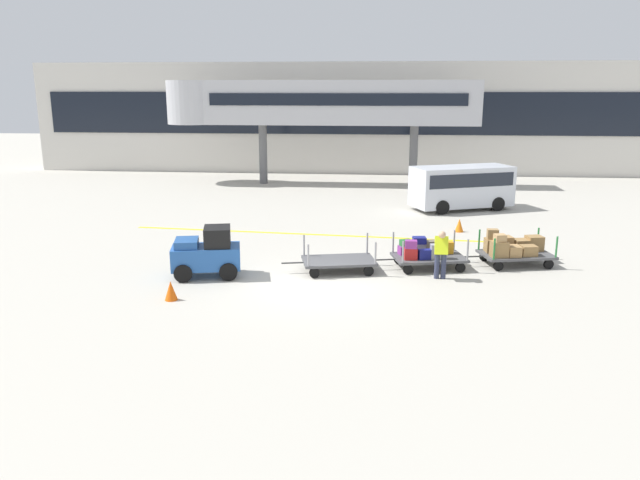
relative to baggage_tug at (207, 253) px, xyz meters
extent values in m
plane|color=#B2ADA0|center=(3.41, -0.57, -0.75)|extent=(120.00, 120.00, 0.00)
cube|color=yellow|center=(2.68, 5.99, -0.75)|extent=(15.13, 1.43, 0.01)
cube|color=beige|center=(3.41, 25.43, 2.99)|extent=(44.78, 2.40, 7.49)
cube|color=black|center=(3.41, 24.18, 3.36)|extent=(42.54, 0.12, 2.80)
cube|color=#B7B7BC|center=(2.69, 19.43, 4.17)|extent=(16.69, 2.20, 2.60)
cylinder|color=#B7B7BC|center=(-6.25, 19.43, 4.17)|extent=(3.00, 3.00, 2.60)
cube|color=black|center=(2.69, 18.29, 4.37)|extent=(15.02, 0.08, 0.70)
cylinder|color=#59595B|center=(-1.90, 19.43, 1.06)|extent=(0.50, 0.50, 3.63)
cylinder|color=#59595B|center=(7.28, 19.43, 1.06)|extent=(0.50, 0.50, 3.63)
cube|color=#2659A5|center=(-0.03, -0.01, -0.12)|extent=(2.29, 1.54, 0.70)
cube|color=black|center=(0.33, 0.07, 0.53)|extent=(1.00, 1.14, 0.60)
cube|color=#225095|center=(-0.60, -0.14, 0.35)|extent=(0.89, 1.07, 0.24)
cylinder|color=black|center=(-0.82, 0.35, -0.47)|extent=(0.59, 0.30, 0.56)
cylinder|color=black|center=(-0.58, -0.67, -0.47)|extent=(0.59, 0.30, 0.56)
cylinder|color=black|center=(0.52, 0.65, -0.47)|extent=(0.59, 0.30, 0.56)
cylinder|color=black|center=(0.75, -0.36, -0.47)|extent=(0.59, 0.30, 0.56)
cube|color=#4C4C4F|center=(4.06, 0.93, -0.39)|extent=(2.55, 1.88, 0.08)
cylinder|color=gray|center=(2.89, 1.32, 0.00)|extent=(0.06, 0.06, 0.70)
cylinder|color=gray|center=(3.17, 0.07, 0.00)|extent=(0.06, 0.06, 0.70)
cylinder|color=gray|center=(4.95, 1.80, 0.00)|extent=(0.06, 0.06, 0.70)
cylinder|color=gray|center=(5.24, 0.54, 0.00)|extent=(0.06, 0.06, 0.70)
cylinder|color=black|center=(3.09, 1.32, -0.59)|extent=(0.33, 0.17, 0.32)
cylinder|color=black|center=(3.35, 0.16, -0.59)|extent=(0.33, 0.17, 0.32)
cylinder|color=black|center=(4.77, 1.70, -0.59)|extent=(0.33, 0.17, 0.32)
cylinder|color=black|center=(5.03, 0.54, -0.59)|extent=(0.33, 0.17, 0.32)
cylinder|color=#333333|center=(2.60, 0.60, -0.41)|extent=(0.69, 0.21, 0.05)
cube|color=#4C4C4F|center=(6.98, 1.60, -0.39)|extent=(2.55, 1.88, 0.08)
cylinder|color=gray|center=(5.81, 1.99, 0.00)|extent=(0.06, 0.06, 0.70)
cylinder|color=gray|center=(6.10, 0.74, 0.00)|extent=(0.06, 0.06, 0.70)
cylinder|color=gray|center=(7.87, 2.47, 0.00)|extent=(0.06, 0.06, 0.70)
cylinder|color=gray|center=(8.16, 1.21, 0.00)|extent=(0.06, 0.06, 0.70)
cylinder|color=black|center=(6.01, 1.99, -0.59)|extent=(0.33, 0.17, 0.32)
cylinder|color=black|center=(6.28, 0.83, -0.59)|extent=(0.33, 0.17, 0.32)
cylinder|color=black|center=(7.69, 2.38, -0.59)|extent=(0.33, 0.17, 0.32)
cylinder|color=black|center=(7.96, 1.22, -0.59)|extent=(0.33, 0.17, 0.32)
cylinder|color=#333333|center=(5.52, 1.27, -0.41)|extent=(0.69, 0.21, 0.05)
cube|color=#8C338C|center=(6.22, 1.78, -0.21)|extent=(0.53, 0.47, 0.29)
cube|color=red|center=(6.36, 1.15, -0.16)|extent=(0.43, 0.30, 0.38)
cube|color=#99999E|center=(6.66, 1.82, -0.16)|extent=(0.48, 0.42, 0.38)
cube|color=navy|center=(6.81, 1.24, -0.19)|extent=(0.49, 0.37, 0.32)
cube|color=#726651|center=(7.13, 1.94, -0.12)|extent=(0.67, 0.52, 0.46)
cube|color=#99999E|center=(7.26, 1.35, -0.11)|extent=(0.55, 0.34, 0.48)
cube|color=orange|center=(7.60, 2.07, -0.16)|extent=(0.43, 0.31, 0.39)
cube|color=#236B2D|center=(6.22, 1.78, 0.04)|extent=(0.44, 0.39, 0.21)
cube|color=#8C338C|center=(6.36, 1.15, 0.16)|extent=(0.38, 0.26, 0.26)
cube|color=navy|center=(6.66, 1.82, 0.13)|extent=(0.46, 0.40, 0.21)
cube|color=#4C4C4F|center=(9.91, 2.27, -0.39)|extent=(2.55, 1.88, 0.08)
cylinder|color=#237033|center=(8.73, 2.66, 0.00)|extent=(0.06, 0.06, 0.70)
cylinder|color=#237033|center=(9.02, 1.41, 0.00)|extent=(0.06, 0.06, 0.70)
cylinder|color=#237033|center=(10.80, 3.14, 0.00)|extent=(0.06, 0.06, 0.70)
cylinder|color=#237033|center=(11.08, 1.88, 0.00)|extent=(0.06, 0.06, 0.70)
cylinder|color=black|center=(8.93, 2.66, -0.59)|extent=(0.33, 0.17, 0.32)
cylinder|color=black|center=(9.20, 1.50, -0.59)|extent=(0.33, 0.17, 0.32)
cylinder|color=black|center=(10.62, 3.05, -0.59)|extent=(0.33, 0.17, 0.32)
cylinder|color=black|center=(10.88, 1.89, -0.59)|extent=(0.33, 0.17, 0.32)
cylinder|color=#333333|center=(8.45, 1.94, -0.41)|extent=(0.69, 0.21, 0.05)
cube|color=olive|center=(9.12, 2.40, -0.13)|extent=(0.49, 0.55, 0.45)
cube|color=olive|center=(9.25, 1.77, -0.09)|extent=(0.59, 0.51, 0.52)
cube|color=#A87F4C|center=(9.58, 2.57, -0.10)|extent=(0.55, 0.54, 0.50)
cube|color=#A87F4C|center=(9.73, 1.90, -0.18)|extent=(0.48, 0.55, 0.35)
cube|color=olive|center=(10.11, 2.61, -0.15)|extent=(0.58, 0.57, 0.40)
cube|color=olive|center=(10.23, 2.02, -0.18)|extent=(0.58, 0.51, 0.34)
cube|color=olive|center=(10.58, 2.75, -0.10)|extent=(0.62, 0.58, 0.50)
cube|color=#9E7A4C|center=(9.12, 2.40, 0.26)|extent=(0.36, 0.29, 0.33)
cube|color=tan|center=(9.25, 1.77, 0.28)|extent=(0.41, 0.38, 0.24)
cylinder|color=#2D334C|center=(7.14, 0.48, -0.34)|extent=(0.16, 0.16, 0.82)
cylinder|color=#2D334C|center=(7.34, 0.48, -0.34)|extent=(0.16, 0.16, 0.82)
cube|color=#D1E51E|center=(7.24, 0.38, 0.33)|extent=(0.41, 0.43, 0.61)
sphere|color=tan|center=(7.23, 0.26, 0.70)|extent=(0.22, 0.22, 0.22)
cube|color=silver|center=(9.27, 12.02, 0.39)|extent=(5.16, 3.60, 1.90)
cube|color=#1E232D|center=(9.27, 12.02, 0.79)|extent=(4.82, 3.49, 0.64)
cylinder|color=black|center=(8.23, 10.64, -0.41)|extent=(0.72, 0.48, 0.68)
cylinder|color=black|center=(10.98, 11.78, -0.41)|extent=(0.72, 0.48, 0.68)
cone|color=orange|center=(8.61, 7.07, -0.48)|extent=(0.36, 0.36, 0.55)
cone|color=#EA590F|center=(-0.41, -2.29, -0.48)|extent=(0.36, 0.36, 0.55)
camera|label=1|loc=(5.33, -18.12, 5.00)|focal=34.58mm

